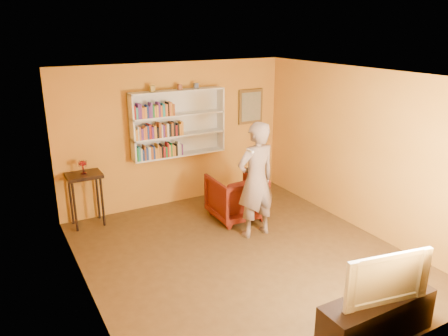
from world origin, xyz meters
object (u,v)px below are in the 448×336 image
at_px(person, 256,180).
at_px(ruby_lustre, 83,164).
at_px(tv_cabinet, 376,317).
at_px(console_table, 85,183).
at_px(television, 382,275).
at_px(bookshelf, 177,123).
at_px(armchair, 236,197).

bearing_deg(person, ruby_lustre, -39.90).
height_order(ruby_lustre, person, person).
height_order(ruby_lustre, tv_cabinet, ruby_lustre).
bearing_deg(console_table, television, -64.48).
bearing_deg(bookshelf, person, -74.10).
height_order(bookshelf, television, bookshelf).
xyz_separation_m(armchair, television, (-0.26, -3.50, 0.39)).
height_order(bookshelf, armchair, bookshelf).
distance_m(console_table, person, 2.92).
distance_m(ruby_lustre, tv_cabinet, 5.06).
distance_m(ruby_lustre, person, 2.91).
bearing_deg(ruby_lustre, armchair, -22.65).
xyz_separation_m(armchair, tv_cabinet, (-0.26, -3.50, -0.16)).
relative_size(person, tv_cabinet, 1.37).
bearing_deg(tv_cabinet, ruby_lustre, 115.52).
bearing_deg(television, ruby_lustre, 126.08).
bearing_deg(person, tv_cabinet, 82.61).
relative_size(bookshelf, person, 0.94).
relative_size(console_table, tv_cabinet, 0.67).
relative_size(bookshelf, armchair, 2.02).
height_order(bookshelf, tv_cabinet, bookshelf).
xyz_separation_m(bookshelf, person, (0.54, -1.89, -0.63)).
height_order(person, television, person).
bearing_deg(ruby_lustre, bookshelf, 5.06).
bearing_deg(person, armchair, -98.55).
xyz_separation_m(bookshelf, tv_cabinet, (0.35, -4.66, -1.34)).
bearing_deg(armchair, person, 86.47).
xyz_separation_m(person, television, (-0.19, -2.77, -0.16)).
height_order(bookshelf, ruby_lustre, bookshelf).
distance_m(bookshelf, television, 4.74).
distance_m(tv_cabinet, television, 0.55).
height_order(console_table, armchair, console_table).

